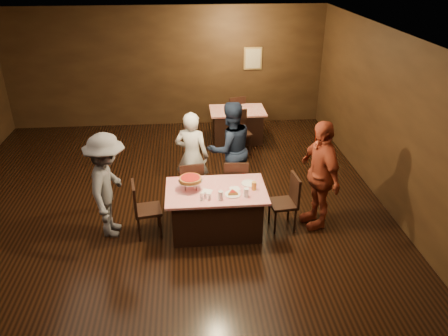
{
  "coord_description": "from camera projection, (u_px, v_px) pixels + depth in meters",
  "views": [
    {
      "loc": [
        0.5,
        -6.04,
        4.21
      ],
      "look_at": [
        1.05,
        0.28,
        1.0
      ],
      "focal_mm": 35.0,
      "sensor_mm": 36.0,
      "label": 1
    }
  ],
  "objects": [
    {
      "name": "pizza_stand",
      "position": [
        190.0,
        179.0,
        6.87
      ],
      "size": [
        0.38,
        0.38,
        0.22
      ],
      "color": "black",
      "rests_on": "main_table"
    },
    {
      "name": "diner_red_shirt",
      "position": [
        319.0,
        175.0,
        7.06
      ],
      "size": [
        0.68,
        1.16,
        1.86
      ],
      "primitive_type": "imported",
      "rotation": [
        0.0,
        0.0,
        -1.35
      ],
      "color": "#963822",
      "rests_on": "ground"
    },
    {
      "name": "chair_end_right",
      "position": [
        283.0,
        202.0,
        7.16
      ],
      "size": [
        0.46,
        0.46,
        0.95
      ],
      "primitive_type": "cube",
      "rotation": [
        0.0,
        0.0,
        -1.47
      ],
      "color": "black",
      "rests_on": "ground"
    },
    {
      "name": "napkin_center",
      "position": [
        235.0,
        189.0,
        6.96
      ],
      "size": [
        0.19,
        0.19,
        0.01
      ],
      "primitive_type": "cube",
      "rotation": [
        0.0,
        0.0,
        0.21
      ],
      "color": "white",
      "rests_on": "main_table"
    },
    {
      "name": "napkin_left",
      "position": [
        207.0,
        192.0,
        6.88
      ],
      "size": [
        0.21,
        0.21,
        0.01
      ],
      "primitive_type": "cube",
      "rotation": [
        0.0,
        0.0,
        -0.35
      ],
      "color": "white",
      "rests_on": "main_table"
    },
    {
      "name": "plate_with_slice",
      "position": [
        233.0,
        193.0,
        6.79
      ],
      "size": [
        0.25,
        0.25,
        0.06
      ],
      "color": "white",
      "rests_on": "main_table"
    },
    {
      "name": "chair_back_far",
      "position": [
        235.0,
        113.0,
        11.01
      ],
      "size": [
        0.51,
        0.51,
        0.95
      ],
      "primitive_type": "cube",
      "rotation": [
        0.0,
        0.0,
        3.39
      ],
      "color": "black",
      "rests_on": "ground"
    },
    {
      "name": "glass_amber",
      "position": [
        254.0,
        186.0,
        6.91
      ],
      "size": [
        0.08,
        0.08,
        0.14
      ],
      "primitive_type": "cylinder",
      "color": "#BF7F26",
      "rests_on": "main_table"
    },
    {
      "name": "chair_end_left",
      "position": [
        148.0,
        209.0,
        6.99
      ],
      "size": [
        0.48,
        0.48,
        0.95
      ],
      "primitive_type": "cube",
      "rotation": [
        0.0,
        0.0,
        1.73
      ],
      "color": "black",
      "rests_on": "ground"
    },
    {
      "name": "condiments",
      "position": [
        206.0,
        197.0,
        6.65
      ],
      "size": [
        0.17,
        0.1,
        0.09
      ],
      "color": "silver",
      "rests_on": "main_table"
    },
    {
      "name": "glass_front_right",
      "position": [
        246.0,
        193.0,
        6.72
      ],
      "size": [
        0.08,
        0.08,
        0.14
      ],
      "primitive_type": "cylinder",
      "color": "silver",
      "rests_on": "main_table"
    },
    {
      "name": "chair_far_right",
      "position": [
        236.0,
        182.0,
        7.77
      ],
      "size": [
        0.45,
        0.45,
        0.95
      ],
      "primitive_type": "cube",
      "rotation": [
        0.0,
        0.0,
        3.07
      ],
      "color": "black",
      "rests_on": "ground"
    },
    {
      "name": "chair_far_left",
      "position": [
        191.0,
        184.0,
        7.71
      ],
      "size": [
        0.48,
        0.48,
        0.95
      ],
      "primitive_type": "cube",
      "rotation": [
        0.0,
        0.0,
        3.3
      ],
      "color": "black",
      "rests_on": "ground"
    },
    {
      "name": "room",
      "position": [
        153.0,
        109.0,
        6.27
      ],
      "size": [
        10.0,
        10.04,
        3.02
      ],
      "color": "black",
      "rests_on": "ground"
    },
    {
      "name": "diner_white_jacket",
      "position": [
        192.0,
        156.0,
        7.88
      ],
      "size": [
        0.7,
        0.56,
        1.68
      ],
      "primitive_type": "imported",
      "rotation": [
        0.0,
        0.0,
        2.85
      ],
      "color": "silver",
      "rests_on": "ground"
    },
    {
      "name": "main_table",
      "position": [
        216.0,
        210.0,
        7.11
      ],
      "size": [
        1.6,
        1.0,
        0.77
      ],
      "primitive_type": "cube",
      "color": "red",
      "rests_on": "ground"
    },
    {
      "name": "diner_grey_knit",
      "position": [
        108.0,
        186.0,
        6.84
      ],
      "size": [
        0.72,
        1.17,
        1.75
      ],
      "primitive_type": "imported",
      "rotation": [
        0.0,
        0.0,
        1.51
      ],
      "color": "#525257",
      "rests_on": "ground"
    },
    {
      "name": "chair_back_near",
      "position": [
        241.0,
        133.0,
        9.86
      ],
      "size": [
        0.51,
        0.51,
        0.95
      ],
      "primitive_type": "cube",
      "rotation": [
        0.0,
        0.0,
        0.25
      ],
      "color": "black",
      "rests_on": "ground"
    },
    {
      "name": "glass_front_left",
      "position": [
        221.0,
        195.0,
        6.64
      ],
      "size": [
        0.08,
        0.08,
        0.14
      ],
      "primitive_type": "cylinder",
      "color": "silver",
      "rests_on": "main_table"
    },
    {
      "name": "diner_navy_hoodie",
      "position": [
        230.0,
        149.0,
        8.01
      ],
      "size": [
        1.05,
        0.93,
        1.81
      ],
      "primitive_type": "imported",
      "rotation": [
        0.0,
        0.0,
        3.46
      ],
      "color": "#151E34",
      "rests_on": "ground"
    },
    {
      "name": "back_table",
      "position": [
        237.0,
        125.0,
        10.52
      ],
      "size": [
        1.3,
        0.9,
        0.77
      ],
      "primitive_type": "cube",
      "color": "#B4180C",
      "rests_on": "ground"
    },
    {
      "name": "plate_empty",
      "position": [
        249.0,
        183.0,
        7.11
      ],
      "size": [
        0.25,
        0.25,
        0.01
      ],
      "primitive_type": "cylinder",
      "color": "white",
      "rests_on": "main_table"
    }
  ]
}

